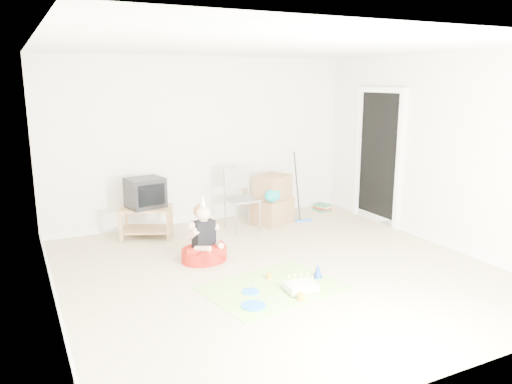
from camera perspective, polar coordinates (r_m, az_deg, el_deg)
name	(u,v)px	position (r m, az deg, el deg)	size (l,w,h in m)	color
ground	(278,270)	(6.09, 2.55, -8.95)	(5.00, 5.00, 0.00)	#C2B18B
doorway_recess	(379,158)	(8.16, 13.88, 3.76)	(0.02, 0.90, 2.05)	black
tv_stand	(147,219)	(7.40, -12.40, -3.07)	(0.84, 0.70, 0.45)	#9E7447
crt_tv	(145,193)	(7.30, -12.54, -0.07)	(0.50, 0.41, 0.43)	black
folding_chair	(242,200)	(7.53, -1.57, -0.87)	(0.45, 0.43, 0.98)	gray
cardboard_boxes	(272,200)	(7.93, 1.88, -0.96)	(0.74, 0.68, 0.77)	#977049
floor_mop	(304,206)	(8.06, 5.50, -1.56)	(0.29, 0.37, 1.10)	blue
book_pile	(322,207)	(8.83, 7.54, -1.71)	(0.26, 0.30, 0.12)	#287850
seated_woman	(204,246)	(6.37, -5.96, -6.20)	(0.72, 0.72, 0.86)	#B11B10
party_mat	(273,288)	(5.61, 1.93, -10.88)	(1.45, 1.05, 0.01)	#EC3189
birthday_cake	(300,287)	(5.53, 5.11, -10.80)	(0.35, 0.29, 0.15)	silver
blue_plate_near	(250,291)	(5.49, -0.64, -11.30)	(0.19, 0.19, 0.01)	blue
blue_plate_far	(253,306)	(5.18, -0.30, -12.85)	(0.25, 0.25, 0.01)	blue
orange_cup_near	(269,276)	(5.81, 1.49, -9.59)	(0.06, 0.06, 0.07)	orange
orange_cup_far	(300,297)	(5.31, 5.09, -11.84)	(0.07, 0.07, 0.08)	orange
blue_party_hat	(318,271)	(5.88, 7.08, -8.91)	(0.11, 0.11, 0.17)	#1943B3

